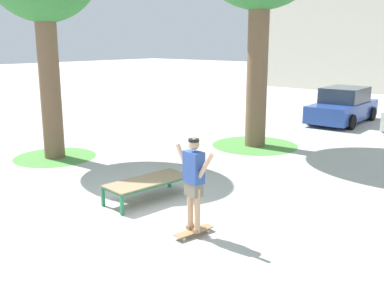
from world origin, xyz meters
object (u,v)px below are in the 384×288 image
(skate_box, at_px, (148,182))
(skater, at_px, (194,178))
(skateboard, at_px, (194,231))
(car_blue, at_px, (343,106))

(skate_box, distance_m, skater, 2.18)
(skate_box, relative_size, skateboard, 2.40)
(car_blue, bearing_deg, skate_box, -87.49)
(skate_box, height_order, skater, skater)
(skater, bearing_deg, skate_box, 159.19)
(skateboard, height_order, skater, skater)
(skate_box, xyz_separation_m, skater, (1.94, -0.74, 0.66))
(skateboard, relative_size, car_blue, 0.19)
(skate_box, xyz_separation_m, skateboard, (1.94, -0.74, -0.34))
(car_blue, bearing_deg, skater, -79.11)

